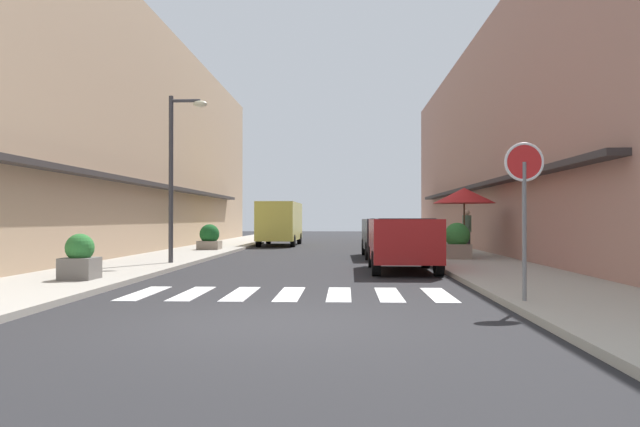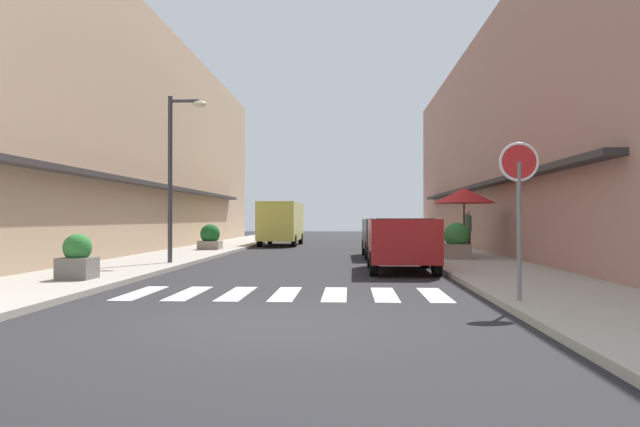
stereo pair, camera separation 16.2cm
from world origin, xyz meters
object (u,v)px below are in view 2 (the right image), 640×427
object	(u,v)px
planter_far	(210,238)
round_street_sign	(519,179)
pedestrian_walking_near	(467,230)
cafe_umbrella	(464,196)
planter_midblock	(457,241)
street_lamp	(176,160)
planter_corner	(77,258)
parked_car_near	(401,238)
delivery_van	(281,220)
parked_car_mid	(387,233)

from	to	relation	value
planter_far	round_street_sign	bearing A→B (deg)	-60.75
planter_far	pedestrian_walking_near	size ratio (longest dim) A/B	0.65
cafe_umbrella	planter_midblock	world-z (taller)	cafe_umbrella
round_street_sign	planter_midblock	distance (m)	10.43
round_street_sign	street_lamp	distance (m)	11.47
planter_corner	planter_far	world-z (taller)	planter_far
parked_car_near	planter_midblock	distance (m)	4.31
street_lamp	planter_far	bearing A→B (deg)	95.96
delivery_van	planter_far	size ratio (longest dim) A/B	4.92
round_street_sign	planter_corner	xyz separation A→B (m)	(-8.82, 3.05, -1.52)
parked_car_near	cafe_umbrella	xyz separation A→B (m)	(2.64, 4.82, 1.35)
street_lamp	planter_far	size ratio (longest dim) A/B	4.63
planter_corner	planter_far	xyz separation A→B (m)	(-0.07, 12.83, 0.04)
parked_car_near	planter_far	bearing A→B (deg)	129.10
parked_car_mid	planter_midblock	bearing A→B (deg)	-45.65
planter_far	parked_car_mid	bearing A→B (deg)	-23.91
delivery_van	street_lamp	world-z (taller)	street_lamp
parked_car_near	cafe_umbrella	world-z (taller)	cafe_umbrella
planter_far	street_lamp	bearing A→B (deg)	-84.04
planter_midblock	planter_corner	bearing A→B (deg)	-143.11
cafe_umbrella	pedestrian_walking_near	world-z (taller)	cafe_umbrella
planter_midblock	pedestrian_walking_near	xyz separation A→B (m)	(0.97, 3.14, 0.30)
planter_midblock	planter_far	world-z (taller)	planter_midblock
street_lamp	planter_far	xyz separation A→B (m)	(-0.82, 7.82, -2.63)
parked_car_near	planter_corner	distance (m)	8.28
parked_car_mid	pedestrian_walking_near	world-z (taller)	pedestrian_walking_near
street_lamp	cafe_umbrella	distance (m)	10.00
round_street_sign	planter_far	bearing A→B (deg)	119.25
parked_car_mid	planter_midblock	distance (m)	3.13
parked_car_mid	planter_corner	bearing A→B (deg)	-128.25
delivery_van	round_street_sign	xyz separation A→B (m)	(6.51, -22.36, 0.70)
pedestrian_walking_near	parked_car_mid	bearing A→B (deg)	5.86
round_street_sign	street_lamp	bearing A→B (deg)	135.05
parked_car_near	planter_far	size ratio (longest dim) A/B	3.64
parked_car_mid	pedestrian_walking_near	size ratio (longest dim) A/B	2.61
street_lamp	pedestrian_walking_near	size ratio (longest dim) A/B	3.01
parked_car_mid	cafe_umbrella	xyz separation A→B (m)	(2.64, -1.12, 1.35)
street_lamp	planter_midblock	xyz separation A→B (m)	(8.91, 2.24, -2.55)
parked_car_near	planter_corner	bearing A→B (deg)	-154.64
round_street_sign	planter_far	size ratio (longest dim) A/B	2.36
delivery_van	pedestrian_walking_near	bearing A→B (deg)	-47.01
cafe_umbrella	planter_far	size ratio (longest dim) A/B	2.22
round_street_sign	planter_far	distance (m)	18.26
parked_car_near	planter_midblock	xyz separation A→B (m)	(2.18, 3.71, -0.21)
round_street_sign	pedestrian_walking_near	xyz separation A→B (m)	(1.80, 13.44, -1.09)
parked_car_near	cafe_umbrella	distance (m)	5.66
parked_car_mid	round_street_sign	world-z (taller)	round_street_sign
parked_car_mid	planter_far	xyz separation A→B (m)	(-7.55, 3.35, -0.30)
delivery_van	round_street_sign	distance (m)	23.30
parked_car_near	parked_car_mid	xyz separation A→B (m)	(0.00, 5.94, 0.00)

